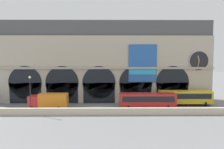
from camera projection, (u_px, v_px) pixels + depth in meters
The scene contains 7 objects.
ground_plane at pixel (98, 108), 44.84m from camera, with size 200.00×200.00×0.00m, color slate.
quay_parapet_wall at pixel (96, 111), 39.80m from camera, with size 90.00×0.70×1.28m, color beige.
station_building at pixel (100, 63), 51.85m from camera, with size 50.39×6.03×18.31m.
box_truck_midwest at pixel (49, 101), 44.02m from camera, with size 7.50×2.91×3.12m.
bus_mideast at pixel (147, 100), 44.39m from camera, with size 11.00×3.25×3.10m.
bus_east at pixel (185, 97), 47.51m from camera, with size 11.00×3.25×3.10m.
street_lamp_quayside at pixel (30, 90), 40.15m from camera, with size 0.44×0.44×6.90m.
Camera 1 is at (2.37, -44.12, 10.59)m, focal length 35.96 mm.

